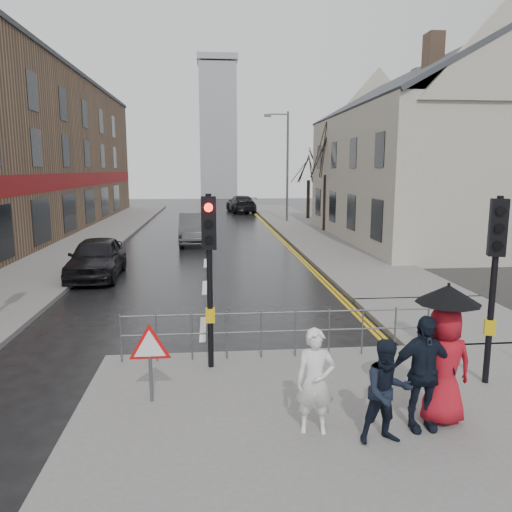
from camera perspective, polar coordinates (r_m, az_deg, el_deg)
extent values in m
plane|color=black|center=(10.01, -6.32, -13.65)|extent=(120.00, 120.00, 0.00)
cube|color=#605E5B|center=(7.43, 19.03, -22.50)|extent=(10.00, 9.00, 0.14)
cube|color=#605E5B|center=(33.10, -16.97, 2.66)|extent=(4.00, 44.00, 0.14)
cube|color=#605E5B|center=(34.97, 5.11, 3.42)|extent=(4.00, 40.00, 0.14)
cube|color=#605E5B|center=(14.25, 21.25, -6.76)|extent=(4.00, 4.20, 0.14)
cube|color=#81624A|center=(33.50, -27.16, 10.55)|extent=(8.00, 42.00, 10.00)
cube|color=#B8B2A0|center=(29.62, 18.36, 8.45)|extent=(9.00, 16.00, 7.00)
cube|color=#81624A|center=(25.88, 19.59, 20.97)|extent=(0.70, 0.90, 1.80)
cube|color=#81624A|center=(34.17, 18.05, 18.20)|extent=(0.70, 0.90, 1.80)
cube|color=#999CA2|center=(71.36, -4.36, 13.89)|extent=(5.00, 5.00, 18.00)
cylinder|color=black|center=(9.62, -5.31, -3.05)|extent=(0.11, 0.11, 3.40)
cube|color=black|center=(9.43, -5.42, 3.78)|extent=(0.28, 0.22, 1.00)
cylinder|color=#FF0C07|center=(9.26, -5.45, 5.53)|extent=(0.16, 0.04, 0.16)
cylinder|color=black|center=(9.29, -5.42, 3.69)|extent=(0.16, 0.04, 0.16)
cylinder|color=black|center=(9.33, -5.39, 1.85)|extent=(0.16, 0.04, 0.16)
cube|color=gold|center=(9.78, -5.25, -6.76)|extent=(0.18, 0.14, 0.28)
cylinder|color=black|center=(9.81, 25.42, -3.73)|extent=(0.11, 0.11, 3.40)
cube|color=black|center=(9.62, 25.92, 2.95)|extent=(0.34, 0.30, 1.00)
cylinder|color=black|center=(9.46, 26.22, 4.65)|extent=(0.16, 0.09, 0.16)
cylinder|color=black|center=(9.48, 26.08, 2.85)|extent=(0.16, 0.09, 0.16)
cylinder|color=black|center=(9.52, 25.95, 1.06)|extent=(0.16, 0.09, 0.16)
cube|color=gold|center=(9.97, 25.14, -7.37)|extent=(0.22, 0.19, 0.28)
cylinder|color=#595B5E|center=(10.49, -15.21, -9.07)|extent=(0.04, 0.04, 1.00)
cylinder|color=#595B5E|center=(11.60, 22.24, -7.64)|extent=(0.04, 0.04, 1.00)
cylinder|color=#595B5E|center=(10.34, 4.56, -6.41)|extent=(7.10, 0.04, 0.04)
cylinder|color=#595B5E|center=(10.46, 4.53, -8.51)|extent=(7.10, 0.04, 0.04)
cylinder|color=#595B5E|center=(8.74, -11.92, -13.38)|extent=(0.06, 0.06, 0.85)
cylinder|color=red|center=(8.55, -12.05, -10.14)|extent=(0.80, 0.03, 0.80)
cylinder|color=white|center=(8.53, -12.06, -10.19)|extent=(0.60, 0.03, 0.60)
cylinder|color=#595B5E|center=(37.62, 3.62, 10.10)|extent=(0.16, 0.16, 8.00)
cylinder|color=#595B5E|center=(37.73, 2.59, 15.89)|extent=(1.40, 0.10, 0.10)
cube|color=#595B5E|center=(37.62, 1.33, 15.76)|extent=(0.50, 0.25, 0.18)
cylinder|color=black|center=(32.08, 7.89, 6.05)|extent=(0.26, 0.26, 3.50)
cylinder|color=black|center=(40.01, 5.98, 6.47)|extent=(0.26, 0.26, 3.00)
imported|color=silver|center=(7.56, 6.78, -14.03)|extent=(0.63, 0.46, 1.58)
imported|color=black|center=(7.49, 14.78, -14.79)|extent=(0.78, 0.63, 1.52)
imported|color=#AF1422|center=(8.25, 20.64, -11.61)|extent=(0.90, 0.59, 1.83)
cylinder|color=black|center=(8.21, 20.68, -10.96)|extent=(0.02, 0.02, 2.03)
cone|color=black|center=(7.92, 21.13, -4.08)|extent=(0.96, 0.96, 0.28)
imported|color=black|center=(7.96, 18.48, -12.54)|extent=(1.05, 0.48, 1.75)
imported|color=black|center=(19.42, -17.76, -0.18)|extent=(1.91, 4.47, 1.50)
imported|color=#3D3F41|center=(27.41, -6.95, 3.16)|extent=(1.88, 4.97, 1.62)
imported|color=black|center=(46.88, -1.72, 5.97)|extent=(2.80, 5.66, 1.58)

